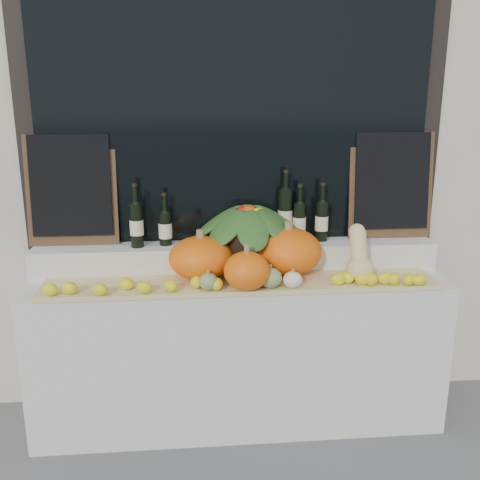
% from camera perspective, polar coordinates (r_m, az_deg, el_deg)
% --- Properties ---
extents(storefront_facade, '(7.00, 0.94, 4.50)m').
position_cam_1_polar(storefront_facade, '(3.55, -1.23, 21.38)').
color(storefront_facade, beige).
rests_on(storefront_facade, ground).
extents(display_sill, '(2.30, 0.55, 0.88)m').
position_cam_1_polar(display_sill, '(3.16, -0.12, -11.60)').
color(display_sill, silver).
rests_on(display_sill, ground).
extents(rear_tier, '(2.30, 0.25, 0.16)m').
position_cam_1_polar(rear_tier, '(3.10, -0.37, -1.75)').
color(rear_tier, silver).
rests_on(rear_tier, display_sill).
extents(straw_bedding, '(2.10, 0.32, 0.02)m').
position_cam_1_polar(straw_bedding, '(2.87, 0.09, -4.65)').
color(straw_bedding, tan).
rests_on(straw_bedding, display_sill).
extents(pumpkin_left, '(0.44, 0.44, 0.23)m').
position_cam_1_polar(pumpkin_left, '(2.88, -4.21, -1.90)').
color(pumpkin_left, orange).
rests_on(pumpkin_left, straw_bedding).
extents(pumpkin_right, '(0.41, 0.41, 0.26)m').
position_cam_1_polar(pumpkin_right, '(2.96, 5.15, -1.20)').
color(pumpkin_right, orange).
rests_on(pumpkin_right, straw_bedding).
extents(pumpkin_center, '(0.27, 0.27, 0.20)m').
position_cam_1_polar(pumpkin_center, '(2.72, 0.73, -3.31)').
color(pumpkin_center, orange).
rests_on(pumpkin_center, straw_bedding).
extents(butternut_squash, '(0.15, 0.21, 0.29)m').
position_cam_1_polar(butternut_squash, '(2.93, 12.59, -1.83)').
color(butternut_squash, '#E6CD87').
rests_on(butternut_squash, straw_bedding).
extents(decorative_gourds, '(0.53, 0.13, 0.14)m').
position_cam_1_polar(decorative_gourds, '(2.75, 1.40, -4.17)').
color(decorative_gourds, '#335F1C').
rests_on(decorative_gourds, straw_bedding).
extents(lemon_heap, '(2.20, 0.16, 0.06)m').
position_cam_1_polar(lemon_heap, '(2.75, 0.30, -4.57)').
color(lemon_heap, yellow).
rests_on(lemon_heap, straw_bedding).
extents(produce_bowl, '(0.67, 0.67, 0.24)m').
position_cam_1_polar(produce_bowl, '(3.05, 0.97, 1.64)').
color(produce_bowl, black).
rests_on(produce_bowl, rear_tier).
extents(wine_bottle_far_left, '(0.08, 0.08, 0.36)m').
position_cam_1_polar(wine_bottle_far_left, '(3.03, -10.97, 1.62)').
color(wine_bottle_far_left, black).
rests_on(wine_bottle_far_left, rear_tier).
extents(wine_bottle_near_left, '(0.08, 0.08, 0.30)m').
position_cam_1_polar(wine_bottle_near_left, '(3.06, -7.98, 1.29)').
color(wine_bottle_near_left, black).
rests_on(wine_bottle_near_left, rear_tier).
extents(wine_bottle_tall, '(0.08, 0.08, 0.42)m').
position_cam_1_polar(wine_bottle_tall, '(3.11, 4.83, 2.69)').
color(wine_bottle_tall, black).
rests_on(wine_bottle_tall, rear_tier).
extents(wine_bottle_near_right, '(0.08, 0.08, 0.34)m').
position_cam_1_polar(wine_bottle_near_right, '(3.11, 6.34, 1.96)').
color(wine_bottle_near_right, black).
rests_on(wine_bottle_near_right, rear_tier).
extents(wine_bottle_far_right, '(0.08, 0.08, 0.34)m').
position_cam_1_polar(wine_bottle_far_right, '(3.14, 8.70, 2.06)').
color(wine_bottle_far_right, black).
rests_on(wine_bottle_far_right, rear_tier).
extents(chalkboard_left, '(0.50, 0.09, 0.62)m').
position_cam_1_polar(chalkboard_left, '(3.14, -17.56, 5.29)').
color(chalkboard_left, '#4C331E').
rests_on(chalkboard_left, rear_tier).
extents(chalkboard_right, '(0.50, 0.09, 0.62)m').
position_cam_1_polar(chalkboard_right, '(3.28, 15.85, 5.83)').
color(chalkboard_right, '#4C331E').
rests_on(chalkboard_right, rear_tier).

